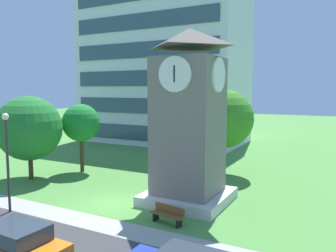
{
  "coord_description": "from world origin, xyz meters",
  "views": [
    {
      "loc": [
        11.85,
        -15.04,
        6.6
      ],
      "look_at": [
        1.89,
        3.67,
        4.34
      ],
      "focal_mm": 35.91,
      "sensor_mm": 36.0,
      "label": 1
    }
  ],
  "objects_px": {
    "park_bench": "(168,214)",
    "parked_car_orange": "(14,245)",
    "tree_by_building": "(81,123)",
    "tree_streetside": "(224,119)",
    "tree_near_tower": "(29,128)",
    "clock_tower": "(189,127)",
    "street_lamp": "(7,151)"
  },
  "relations": [
    {
      "from": "tree_near_tower",
      "to": "parked_car_orange",
      "type": "bearing_deg",
      "value": -42.33
    },
    {
      "from": "park_bench",
      "to": "tree_near_tower",
      "type": "height_order",
      "value": "tree_near_tower"
    },
    {
      "from": "street_lamp",
      "to": "parked_car_orange",
      "type": "xyz_separation_m",
      "value": [
        5.31,
        -3.77,
        -2.52
      ]
    },
    {
      "from": "parked_car_orange",
      "to": "tree_near_tower",
      "type": "bearing_deg",
      "value": 137.67
    },
    {
      "from": "parked_car_orange",
      "to": "clock_tower",
      "type": "bearing_deg",
      "value": 75.26
    },
    {
      "from": "park_bench",
      "to": "tree_streetside",
      "type": "relative_size",
      "value": 0.28
    },
    {
      "from": "street_lamp",
      "to": "parked_car_orange",
      "type": "distance_m",
      "value": 6.98
    },
    {
      "from": "clock_tower",
      "to": "park_bench",
      "type": "bearing_deg",
      "value": -82.09
    },
    {
      "from": "clock_tower",
      "to": "parked_car_orange",
      "type": "xyz_separation_m",
      "value": [
        -2.6,
        -9.87,
        -3.64
      ]
    },
    {
      "from": "tree_near_tower",
      "to": "tree_streetside",
      "type": "xyz_separation_m",
      "value": [
        12.21,
        7.99,
        0.58
      ]
    },
    {
      "from": "tree_near_tower",
      "to": "clock_tower",
      "type": "bearing_deg",
      "value": 4.15
    },
    {
      "from": "clock_tower",
      "to": "tree_by_building",
      "type": "bearing_deg",
      "value": 165.94
    },
    {
      "from": "clock_tower",
      "to": "parked_car_orange",
      "type": "height_order",
      "value": "clock_tower"
    },
    {
      "from": "street_lamp",
      "to": "tree_near_tower",
      "type": "distance_m",
      "value": 6.91
    },
    {
      "from": "park_bench",
      "to": "tree_by_building",
      "type": "relative_size",
      "value": 0.34
    },
    {
      "from": "street_lamp",
      "to": "park_bench",
      "type": "bearing_deg",
      "value": 17.34
    },
    {
      "from": "tree_near_tower",
      "to": "parked_car_orange",
      "type": "distance_m",
      "value": 13.64
    },
    {
      "from": "street_lamp",
      "to": "tree_by_building",
      "type": "bearing_deg",
      "value": 107.71
    },
    {
      "from": "street_lamp",
      "to": "tree_near_tower",
      "type": "bearing_deg",
      "value": 131.12
    },
    {
      "from": "tree_streetside",
      "to": "tree_near_tower",
      "type": "bearing_deg",
      "value": -146.78
    },
    {
      "from": "tree_by_building",
      "to": "park_bench",
      "type": "bearing_deg",
      "value": -28.83
    },
    {
      "from": "tree_near_tower",
      "to": "tree_by_building",
      "type": "distance_m",
      "value": 3.98
    },
    {
      "from": "park_bench",
      "to": "tree_near_tower",
      "type": "bearing_deg",
      "value": 168.72
    },
    {
      "from": "clock_tower",
      "to": "tree_near_tower",
      "type": "height_order",
      "value": "clock_tower"
    },
    {
      "from": "tree_by_building",
      "to": "tree_streetside",
      "type": "distance_m",
      "value": 11.37
    },
    {
      "from": "park_bench",
      "to": "tree_near_tower",
      "type": "xyz_separation_m",
      "value": [
        -12.92,
        2.58,
        3.37
      ]
    },
    {
      "from": "tree_streetside",
      "to": "street_lamp",
      "type": "bearing_deg",
      "value": -120.18
    },
    {
      "from": "clock_tower",
      "to": "park_bench",
      "type": "relative_size",
      "value": 5.44
    },
    {
      "from": "park_bench",
      "to": "tree_streetside",
      "type": "bearing_deg",
      "value": 93.89
    },
    {
      "from": "clock_tower",
      "to": "tree_near_tower",
      "type": "relative_size",
      "value": 1.63
    },
    {
      "from": "clock_tower",
      "to": "tree_near_tower",
      "type": "distance_m",
      "value": 12.49
    },
    {
      "from": "park_bench",
      "to": "parked_car_orange",
      "type": "bearing_deg",
      "value": -115.74
    }
  ]
}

